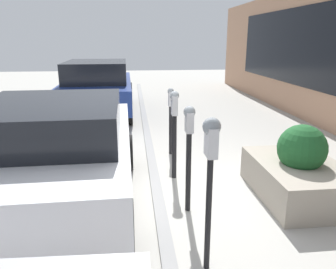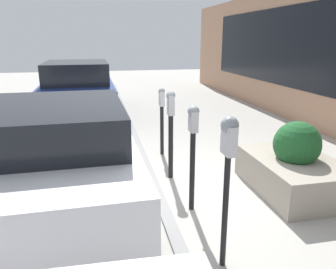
{
  "view_description": "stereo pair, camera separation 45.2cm",
  "coord_description": "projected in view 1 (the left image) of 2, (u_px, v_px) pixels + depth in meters",
  "views": [
    {
      "loc": [
        -4.46,
        0.4,
        2.21
      ],
      "look_at": [
        0.0,
        -0.09,
        0.9
      ],
      "focal_mm": 35.0,
      "sensor_mm": 36.0,
      "label": 1
    },
    {
      "loc": [
        -4.38,
        0.84,
        2.21
      ],
      "look_at": [
        0.0,
        -0.09,
        0.9
      ],
      "focal_mm": 35.0,
      "sensor_mm": 36.0,
      "label": 2
    }
  ],
  "objects": [
    {
      "name": "parked_car_middle",
      "position": [
        55.0,
        152.0,
        4.34
      ],
      "size": [
        3.96,
        2.04,
        1.47
      ],
      "rotation": [
        0.0,
        0.0,
        0.02
      ],
      "color": "silver",
      "rests_on": "ground_plane"
    },
    {
      "name": "ground_plane",
      "position": [
        162.0,
        192.0,
        4.91
      ],
      "size": [
        40.0,
        40.0,
        0.0
      ],
      "primitive_type": "plane",
      "color": "#ADAAA3"
    },
    {
      "name": "parking_meter_fourth",
      "position": [
        171.0,
        112.0,
        6.34
      ],
      "size": [
        0.15,
        0.13,
        1.32
      ],
      "color": "black",
      "rests_on": "ground_plane"
    },
    {
      "name": "parking_meter_middle",
      "position": [
        174.0,
        123.0,
        5.19
      ],
      "size": [
        0.17,
        0.15,
        1.44
      ],
      "color": "black",
      "rests_on": "ground_plane"
    },
    {
      "name": "parking_meter_second",
      "position": [
        189.0,
        141.0,
        4.14
      ],
      "size": [
        0.18,
        0.15,
        1.42
      ],
      "color": "black",
      "rests_on": "ground_plane"
    },
    {
      "name": "parked_car_rear",
      "position": [
        98.0,
        86.0,
        9.85
      ],
      "size": [
        4.74,
        2.03,
        1.6
      ],
      "rotation": [
        0.0,
        0.0,
        0.02
      ],
      "color": "navy",
      "rests_on": "ground_plane"
    },
    {
      "name": "curb_strip",
      "position": [
        157.0,
        191.0,
        4.9
      ],
      "size": [
        24.5,
        0.16,
        0.04
      ],
      "color": "gray",
      "rests_on": "ground_plane"
    },
    {
      "name": "parking_meter_nearest",
      "position": [
        210.0,
        159.0,
        2.97
      ],
      "size": [
        0.2,
        0.17,
        1.55
      ],
      "color": "black",
      "rests_on": "ground_plane"
    },
    {
      "name": "planter_box",
      "position": [
        299.0,
        172.0,
        4.71
      ],
      "size": [
        1.67,
        1.16,
        1.07
      ],
      "color": "#A39989",
      "rests_on": "ground_plane"
    }
  ]
}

